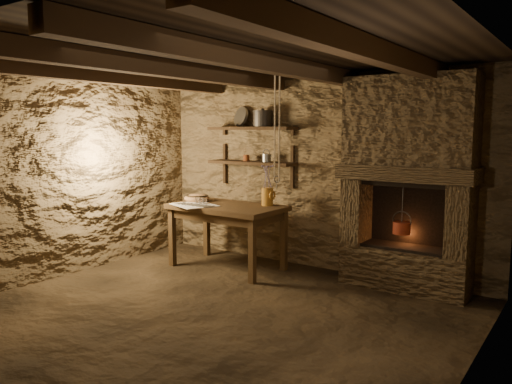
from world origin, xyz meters
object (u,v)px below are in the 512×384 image
Objects in this scene: work_table at (227,234)px; stoneware_jug at (268,188)px; iron_stockpot at (263,119)px; red_pot at (402,227)px; wooden_bowl at (197,198)px.

stoneware_jug is at bearing 31.39° from work_table.
stoneware_jug is at bearing -46.19° from iron_stockpot.
iron_stockpot reaches higher than work_table.
red_pot is at bearing 11.74° from work_table.
wooden_bowl is (-0.96, -0.23, -0.18)m from stoneware_jug.
work_table is 0.78m from stoneware_jug.
wooden_bowl reaches higher than work_table.
work_table is at bearing -3.18° from wooden_bowl.
stoneware_jug is at bearing 13.43° from wooden_bowl.
red_pot is at bearing 8.14° from wooden_bowl.
work_table is 5.70× the size of iron_stockpot.
iron_stockpot is at bearing 110.20° from stoneware_jug.
wooden_bowl is 0.62× the size of red_pot.
stoneware_jug reaches higher than wooden_bowl.
work_table is at bearing -109.43° from iron_stockpot.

